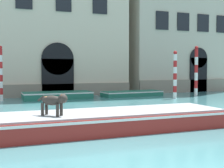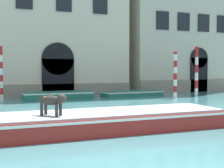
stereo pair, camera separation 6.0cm
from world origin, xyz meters
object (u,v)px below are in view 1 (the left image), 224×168
boat_moored_far (132,93)px  mooring_pole_0 (175,74)px  boat_moored_near_palazzo (57,95)px  mooring_pole_2 (196,71)px  mooring_pole_1 (1,73)px  dog_on_deck (54,101)px  boat_foreground (102,120)px

boat_moored_far → mooring_pole_0: mooring_pole_0 is taller
boat_moored_near_palazzo → boat_moored_far: bearing=1.2°
mooring_pole_0 → boat_moored_far: bearing=125.6°
boat_moored_far → mooring_pole_2: (4.50, -1.64, 1.68)m
boat_moored_far → mooring_pole_1: (-9.18, -0.18, 1.56)m
mooring_pole_2 → dog_on_deck: bearing=-141.7°
boat_moored_near_palazzo → mooring_pole_0: bearing=-19.1°
boat_moored_near_palazzo → mooring_pole_2: (10.12, -1.52, 1.63)m
boat_moored_near_palazzo → boat_moored_far: boat_moored_near_palazzo is taller
mooring_pole_0 → mooring_pole_1: size_ratio=0.93×
boat_foreground → mooring_pole_2: (10.79, 9.52, 1.54)m
dog_on_deck → mooring_pole_1: bearing=140.6°
dog_on_deck → mooring_pole_0: bearing=85.9°
boat_moored_far → mooring_pole_2: mooring_pole_2 is taller
boat_moored_near_palazzo → mooring_pole_1: bearing=-179.0°
boat_foreground → boat_moored_far: bearing=60.3°
dog_on_deck → boat_foreground: bearing=55.4°
dog_on_deck → boat_moored_near_palazzo: 11.65m
dog_on_deck → boat_moored_near_palazzo: (2.36, 11.37, -0.84)m
boat_foreground → mooring_pole_2: size_ratio=2.39×
boat_moored_near_palazzo → mooring_pole_1: size_ratio=1.31×
boat_foreground → mooring_pole_0: size_ratio=2.72×
boat_moored_far → mooring_pole_0: bearing=-58.7°
boat_foreground → boat_moored_near_palazzo: boat_foreground is taller
dog_on_deck → mooring_pole_1: mooring_pole_1 is taller
boat_foreground → dog_on_deck: (-1.69, -0.32, 0.76)m
mooring_pole_1 → mooring_pole_2: (13.68, -1.46, 0.12)m
boat_foreground → boat_moored_near_palazzo: 11.07m
mooring_pole_0 → mooring_pole_1: 11.44m
boat_foreground → dog_on_deck: size_ratio=10.80×
dog_on_deck → mooring_pole_1: size_ratio=0.24×
boat_foreground → boat_moored_far: size_ratio=1.91×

